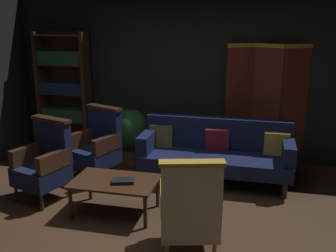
{
  "coord_description": "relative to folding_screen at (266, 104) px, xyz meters",
  "views": [
    {
      "loc": [
        1.1,
        -3.88,
        2.29
      ],
      "look_at": [
        0.0,
        0.8,
        0.95
      ],
      "focal_mm": 42.17,
      "sensor_mm": 36.0,
      "label": 1
    }
  ],
  "objects": [
    {
      "name": "back_wall",
      "position": [
        -1.21,
        0.16,
        0.41
      ],
      "size": [
        7.2,
        0.1,
        2.8
      ],
      "primitive_type": "cube",
      "color": "black",
      "rests_on": "ground_plane"
    },
    {
      "name": "potted_plant",
      "position": [
        -2.06,
        -0.5,
        -0.47
      ],
      "size": [
        0.6,
        0.6,
        0.89
      ],
      "color": "brown",
      "rests_on": "ground_plane"
    },
    {
      "name": "book_black_cloth",
      "position": [
        -1.6,
        -2.16,
        -0.55
      ],
      "size": [
        0.29,
        0.23,
        0.04
      ],
      "primitive_type": "cube",
      "rotation": [
        0.0,
        0.0,
        0.29
      ],
      "color": "black",
      "rests_on": "coffee_table"
    },
    {
      "name": "armchair_wing_left",
      "position": [
        -2.74,
        -1.92,
        -0.5
      ],
      "size": [
        0.73,
        0.72,
        1.04
      ],
      "color": "#382114",
      "rests_on": "ground_plane"
    },
    {
      "name": "bookshelf",
      "position": [
        -3.36,
        -0.1,
        0.09
      ],
      "size": [
        0.9,
        0.32,
        2.05
      ],
      "color": "#382114",
      "rests_on": "ground_plane"
    },
    {
      "name": "coffee_table",
      "position": [
        -1.71,
        -2.12,
        -0.61
      ],
      "size": [
        1.0,
        0.64,
        0.42
      ],
      "color": "#382114",
      "rests_on": "ground_plane"
    },
    {
      "name": "ground_plane",
      "position": [
        -1.21,
        -2.29,
        -0.99
      ],
      "size": [
        10.0,
        10.0,
        0.0
      ],
      "primitive_type": "plane",
      "color": "#3D2819"
    },
    {
      "name": "armchair_wing_right",
      "position": [
        -2.35,
        -1.13,
        -0.5
      ],
      "size": [
        0.75,
        0.75,
        1.04
      ],
      "color": "#382114",
      "rests_on": "ground_plane"
    },
    {
      "name": "velvet_couch",
      "position": [
        -0.66,
        -0.84,
        -0.53
      ],
      "size": [
        2.12,
        0.78,
        0.88
      ],
      "color": "#382114",
      "rests_on": "ground_plane"
    },
    {
      "name": "armchair_gilt_accent",
      "position": [
        -0.7,
        -2.75,
        -0.5
      ],
      "size": [
        0.71,
        0.7,
        1.04
      ],
      "color": "#B78E33",
      "rests_on": "ground_plane"
    },
    {
      "name": "folding_screen",
      "position": [
        0.0,
        0.0,
        0.0
      ],
      "size": [
        1.26,
        0.31,
        1.9
      ],
      "color": "#5B2319",
      "rests_on": "ground_plane"
    }
  ]
}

